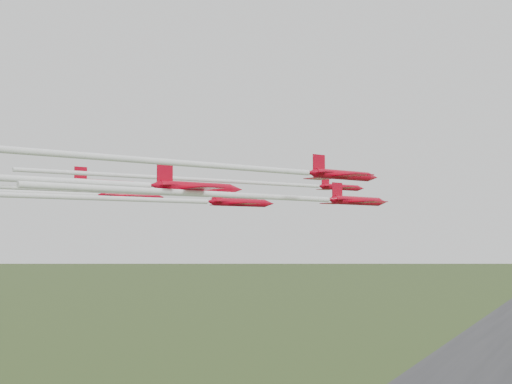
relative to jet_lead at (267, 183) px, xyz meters
The scene contains 9 objects.
runway 199.73m from the jet_lead, 89.98° to the left, with size 38.00×900.00×0.04m, color #2F2F31.
jet_lead is the anchor object (origin of this frame).
jet_row2_left 17.77m from the jet_lead, 147.46° to the right, with size 26.47×55.40×2.54m.
jet_row2_right 19.84m from the jet_lead, 51.35° to the right, with size 20.41×49.78×2.85m.
jet_row3_left 32.71m from the jet_lead, 153.49° to the right, with size 24.88×50.33×2.84m.
jet_row3_mid 23.53m from the jet_lead, 101.82° to the right, with size 25.36×53.54×2.68m.
jet_row3_right 36.74m from the jet_lead, 71.47° to the right, with size 29.35×63.16×2.63m.
jet_row4_left 35.45m from the jet_lead, 128.74° to the right, with size 21.94×50.61×2.78m.
jet_row4_right 36.93m from the jet_lead, 84.89° to the right, with size 19.30×40.52×2.78m.
Camera 1 is at (45.59, -78.11, 49.42)m, focal length 45.00 mm.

